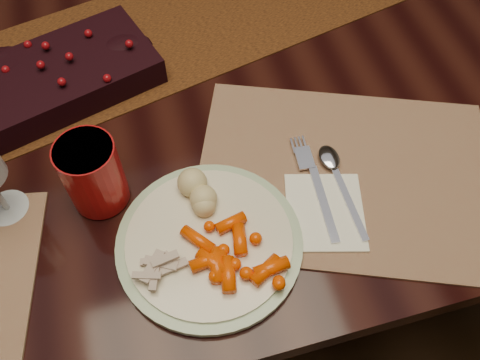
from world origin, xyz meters
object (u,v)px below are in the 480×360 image
object	(u,v)px
placemat_main	(345,174)
red_cup	(93,174)
dining_table	(199,191)
baby_carrots	(238,248)
mashed_potatoes	(199,189)
dinner_plate	(209,242)
turkey_shreds	(157,268)
centerpiece	(54,75)
napkin	(325,212)

from	to	relation	value
placemat_main	red_cup	world-z (taller)	red_cup
dining_table	baby_carrots	xyz separation A→B (m)	(0.00, -0.36, 0.41)
mashed_potatoes	placemat_main	bearing A→B (deg)	-1.93
dinner_plate	mashed_potatoes	bearing A→B (deg)	87.38
mashed_potatoes	turkey_shreds	size ratio (longest dim) A/B	1.29
placemat_main	dining_table	bearing A→B (deg)	148.76
dinner_plate	mashed_potatoes	distance (m)	0.08
centerpiece	dining_table	bearing A→B (deg)	-8.99
centerpiece	napkin	size ratio (longest dim) A/B	2.56
baby_carrots	mashed_potatoes	bearing A→B (deg)	107.79
centerpiece	napkin	bearing A→B (deg)	-44.86
dinner_plate	napkin	size ratio (longest dim) A/B	2.02
placemat_main	baby_carrots	size ratio (longest dim) A/B	3.75
turkey_shreds	napkin	world-z (taller)	turkey_shreds
turkey_shreds	baby_carrots	bearing A→B (deg)	-0.62
placemat_main	mashed_potatoes	bearing A→B (deg)	-160.03
placemat_main	baby_carrots	xyz separation A→B (m)	(-0.20, -0.09, 0.03)
centerpiece	turkey_shreds	bearing A→B (deg)	-74.87
dining_table	placemat_main	bearing A→B (deg)	-53.14
placemat_main	napkin	size ratio (longest dim) A/B	3.47
centerpiece	baby_carrots	distance (m)	0.45
dinner_plate	baby_carrots	size ratio (longest dim) A/B	2.18
dining_table	placemat_main	xyz separation A→B (m)	(0.20, -0.27, 0.38)
centerpiece	mashed_potatoes	size ratio (longest dim) A/B	3.89
turkey_shreds	centerpiece	bearing A→B (deg)	105.13
centerpiece	dinner_plate	distance (m)	0.41
centerpiece	red_cup	xyz separation A→B (m)	(0.04, -0.24, 0.03)
dinner_plate	baby_carrots	bearing A→B (deg)	-38.79
dinner_plate	mashed_potatoes	size ratio (longest dim) A/B	3.07
placemat_main	mashed_potatoes	world-z (taller)	mashed_potatoes
dinner_plate	baby_carrots	xyz separation A→B (m)	(0.03, -0.03, 0.02)
dining_table	dinner_plate	world-z (taller)	dinner_plate
dining_table	napkin	xyz separation A→B (m)	(0.14, -0.32, 0.38)
napkin	dinner_plate	bearing A→B (deg)	-163.18
baby_carrots	dinner_plate	bearing A→B (deg)	141.21
placemat_main	baby_carrots	world-z (taller)	baby_carrots
dining_table	turkey_shreds	size ratio (longest dim) A/B	26.82
baby_carrots	turkey_shreds	size ratio (longest dim) A/B	1.81
napkin	baby_carrots	bearing A→B (deg)	-151.69
dinner_plate	napkin	world-z (taller)	dinner_plate
turkey_shreds	napkin	size ratio (longest dim) A/B	0.51
placemat_main	turkey_shreds	bearing A→B (deg)	-141.93
baby_carrots	napkin	distance (m)	0.15
turkey_shreds	red_cup	distance (m)	0.17
placemat_main	mashed_potatoes	size ratio (longest dim) A/B	5.28
mashed_potatoes	napkin	xyz separation A→B (m)	(0.17, -0.07, -0.04)
centerpiece	red_cup	bearing A→B (deg)	-79.51
baby_carrots	napkin	xyz separation A→B (m)	(0.14, 0.03, -0.02)
baby_carrots	turkey_shreds	bearing A→B (deg)	179.38
napkin	placemat_main	bearing A→B (deg)	61.34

